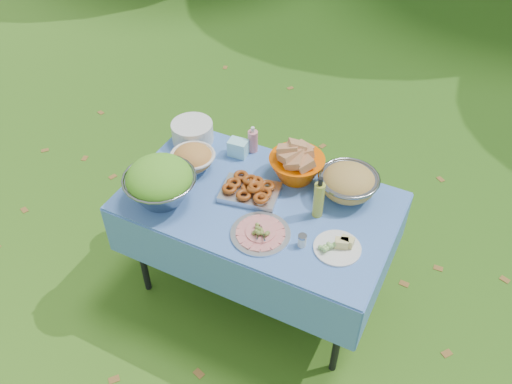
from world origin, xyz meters
TOP-DOWN VIEW (x-y plane):
  - ground at (0.00, 0.00)m, footprint 80.00×80.00m
  - picnic_table at (0.00, 0.00)m, footprint 1.46×0.86m
  - salad_bowl at (-0.47, -0.23)m, footprint 0.41×0.41m
  - pasta_bowl_white at (-0.46, 0.08)m, footprint 0.31×0.31m
  - plate_stack at (-0.59, 0.29)m, footprint 0.31×0.31m
  - wipes_box at (-0.28, 0.29)m, footprint 0.12×0.09m
  - sanitizer_bottle at (-0.22, 0.37)m, footprint 0.07×0.07m
  - bread_bowl at (0.10, 0.26)m, footprint 0.37×0.37m
  - pasta_bowl_steel at (0.41, 0.26)m, footprint 0.38×0.38m
  - fried_tray at (-0.06, 0.02)m, footprint 0.34×0.27m
  - charcuterie_platter at (0.12, -0.22)m, footprint 0.35×0.35m
  - oil_bottle at (0.32, 0.04)m, footprint 0.06×0.06m
  - cheese_plate at (0.50, -0.14)m, footprint 0.26×0.26m
  - shaker at (0.33, -0.19)m, footprint 0.05×0.05m

SIDE VIEW (x-z plane):
  - ground at x=0.00m, z-range 0.00..0.00m
  - picnic_table at x=0.00m, z-range 0.00..0.76m
  - cheese_plate at x=0.50m, z-range 0.76..0.83m
  - charcuterie_platter at x=0.12m, z-range 0.76..0.83m
  - shaker at x=0.33m, z-range 0.76..0.83m
  - fried_tray at x=-0.06m, z-range 0.76..0.83m
  - wipes_box at x=-0.28m, z-range 0.76..0.86m
  - plate_stack at x=-0.59m, z-range 0.76..0.88m
  - pasta_bowl_white at x=-0.46m, z-range 0.76..0.90m
  - sanitizer_bottle at x=-0.22m, z-range 0.76..0.93m
  - pasta_bowl_steel at x=0.41m, z-range 0.76..0.93m
  - bread_bowl at x=0.10m, z-range 0.76..0.97m
  - salad_bowl at x=-0.47m, z-range 0.76..1.01m
  - oil_bottle at x=0.32m, z-range 0.76..1.02m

